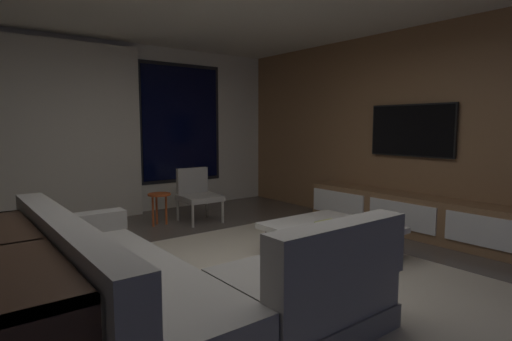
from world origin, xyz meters
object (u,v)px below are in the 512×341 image
Objects in this scene: book_stack_on_coffee_table at (330,224)px; console_table_behind_couch at (11,299)px; sectional_couch at (166,288)px; coffee_table at (331,241)px; media_console at (414,216)px; accent_chair_near_window at (197,192)px; mounted_tv at (411,130)px; side_stool at (159,199)px.

console_table_behind_couch is (-2.91, -0.16, 0.02)m from book_stack_on_coffee_table.
console_table_behind_couch is (-0.91, 0.13, 0.12)m from sectional_couch.
coffee_table is at bearing 32.69° from book_stack_on_coffee_table.
sectional_couch is 2.09m from coffee_table.
console_table_behind_couch is at bearing -178.05° from media_console.
media_console is at bearing 1.95° from console_table_behind_couch.
coffee_table is 2.42m from accent_chair_near_window.
mounted_tv is (1.71, 0.15, 1.16)m from coffee_table.
mounted_tv is at bearing 5.16° from coffee_table.
accent_chair_near_window is at bearing 131.61° from mounted_tv.
book_stack_on_coffee_table is at bearing -173.76° from mounted_tv.
sectional_couch is 2.08× the size of mounted_tv.
accent_chair_near_window is at bearing 96.43° from coffee_table.
sectional_couch reaches higher than console_table_behind_couch.
coffee_table is at bearing 3.79° from console_table_behind_couch.
media_console is 1.48× the size of console_table_behind_couch.
mounted_tv reaches higher than coffee_table.
accent_chair_near_window is at bearing 94.88° from book_stack_on_coffee_table.
accent_chair_near_window is 0.37× the size of console_table_behind_couch.
side_stool is at bearing 51.29° from console_table_behind_couch.
book_stack_on_coffee_table is at bearing -147.31° from coffee_table.
sectional_couch reaches higher than coffee_table.
sectional_couch is 3.21× the size of accent_chair_near_window.
side_stool is 3.45m from media_console.
media_console is at bearing -1.63° from coffee_table.
sectional_couch is at bearing -123.41° from accent_chair_near_window.
sectional_couch is 2.02m from book_stack_on_coffee_table.
mounted_tv is at bearing 7.25° from sectional_couch.
side_stool is at bearing 107.21° from book_stack_on_coffee_table.
sectional_couch is 3.25m from accent_chair_near_window.
side_stool is 0.15× the size of media_console.
accent_chair_near_window reaches higher than side_stool.
sectional_couch is at bearing -172.75° from mounted_tv.
mounted_tv is (1.98, -2.23, 0.92)m from accent_chair_near_window.
media_console reaches higher than book_stack_on_coffee_table.
accent_chair_near_window is 1.70× the size of side_stool.
media_console is (3.59, 0.28, -0.04)m from sectional_couch.
mounted_tv is (0.18, 0.20, 1.10)m from media_console.
sectional_couch is at bearing -171.86° from book_stack_on_coffee_table.
console_table_behind_couch is (-4.50, -0.15, 0.16)m from media_console.
coffee_table is 2.08m from mounted_tv.
book_stack_on_coffee_table is 0.34× the size of accent_chair_near_window.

